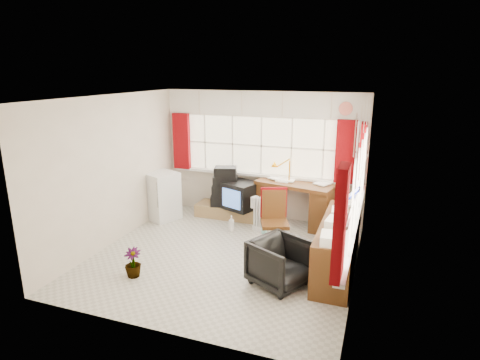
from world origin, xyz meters
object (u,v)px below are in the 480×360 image
object	(u,v)px
office_chair	(280,263)
mini_fridge	(162,196)
crt_tv	(241,196)
desk	(296,201)
radiator	(264,218)
desk_lamp	(289,166)
tv_bench	(231,211)
task_chair	(274,218)
credenza	(338,245)

from	to	relation	value
office_chair	mini_fridge	bearing A→B (deg)	85.71
mini_fridge	crt_tv	bearing A→B (deg)	15.80
desk	mini_fridge	xyz separation A→B (m)	(-2.55, -0.62, 0.01)
radiator	mini_fridge	size ratio (longest dim) A/B	0.66
office_chair	crt_tv	size ratio (longest dim) A/B	0.98
desk_lamp	mini_fridge	size ratio (longest dim) A/B	0.48
desk	tv_bench	distance (m)	1.35
task_chair	crt_tv	distance (m)	1.46
tv_bench	task_chair	bearing A→B (deg)	-44.64
office_chair	tv_bench	size ratio (longest dim) A/B	0.51
office_chair	radiator	size ratio (longest dim) A/B	1.15
desk_lamp	task_chair	distance (m)	1.37
desk	credenza	world-z (taller)	desk
task_chair	credenza	size ratio (longest dim) A/B	0.52
radiator	desk	bearing A→B (deg)	52.04
credenza	crt_tv	size ratio (longest dim) A/B	2.72
desk_lamp	task_chair	size ratio (longest dim) A/B	0.43
radiator	mini_fridge	distance (m)	2.11
credenza	task_chair	bearing A→B (deg)	163.34
desk	radiator	xyz separation A→B (m)	(-0.46, -0.58, -0.21)
desk	mini_fridge	world-z (taller)	mini_fridge
office_chair	desk_lamp	bearing A→B (deg)	37.16
office_chair	crt_tv	distance (m)	2.52
desk	task_chair	xyz separation A→B (m)	(-0.09, -1.28, 0.09)
radiator	task_chair	bearing A→B (deg)	-62.11
task_chair	crt_tv	size ratio (longest dim) A/B	1.42
desk	radiator	size ratio (longest dim) A/B	2.50
desk_lamp	tv_bench	distance (m)	1.56
desk_lamp	mini_fridge	xyz separation A→B (m)	(-2.42, -0.56, -0.68)
desk	mini_fridge	size ratio (longest dim) A/B	1.66
radiator	desk_lamp	bearing A→B (deg)	58.68
desk_lamp	radiator	distance (m)	1.09
desk_lamp	credenza	distance (m)	2.05
task_chair	radiator	distance (m)	0.85
office_chair	mini_fridge	distance (m)	3.31
task_chair	tv_bench	distance (m)	1.76
mini_fridge	desk	bearing A→B (deg)	13.61
desk	mini_fridge	bearing A→B (deg)	-166.39
desk	radiator	bearing A→B (deg)	-127.96
office_chair	mini_fridge	xyz separation A→B (m)	(-2.84, 1.70, 0.14)
desk	desk_lamp	bearing A→B (deg)	-157.84
credenza	crt_tv	world-z (taller)	credenza
credenza	desk_lamp	bearing A→B (deg)	125.67
office_chair	mini_fridge	world-z (taller)	mini_fridge
office_chair	credenza	distance (m)	1.00
radiator	tv_bench	xyz separation A→B (m)	(-0.85, 0.50, -0.13)
credenza	office_chair	bearing A→B (deg)	-133.71
task_chair	tv_bench	world-z (taller)	task_chair
task_chair	office_chair	size ratio (longest dim) A/B	1.45
desk	desk_lamp	world-z (taller)	desk_lamp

